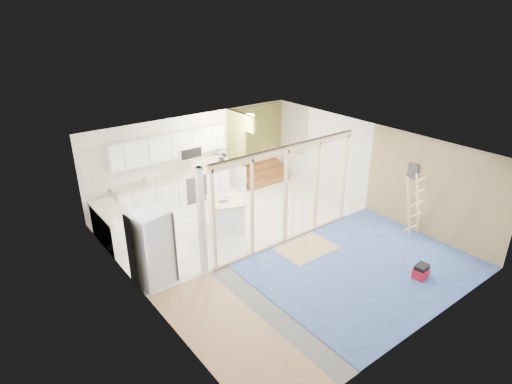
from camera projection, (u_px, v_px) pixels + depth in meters
room at (277, 199)px, 10.34m from camera, size 7.01×8.01×2.61m
floor_overlays at (276, 243)px, 10.95m from camera, size 7.00×8.00×0.03m
stud_frame at (269, 190)px, 10.09m from camera, size 4.66×0.14×2.60m
base_cabinets at (158, 200)px, 12.23m from camera, size 4.45×2.24×0.93m
upper_cabinets at (171, 146)px, 12.44m from camera, size 3.60×0.41×0.85m
green_partition at (253, 157)px, 14.28m from camera, size 2.25×1.51×2.60m
pot_rack at (222, 154)px, 11.26m from camera, size 0.52×0.52×0.72m
sheathing_panel at (433, 190)px, 10.82m from camera, size 0.02×4.00×2.60m
electrical_panel at (413, 171)px, 11.09m from camera, size 0.04×0.30×0.40m
ceiling_light at (249, 116)px, 12.80m from camera, size 0.32×0.32×0.08m
fridge at (152, 248)px, 9.13m from camera, size 0.86×0.83×1.69m
island at (226, 216)px, 11.41m from camera, size 1.17×1.17×0.89m
bowl at (224, 199)px, 11.22m from camera, size 0.27×0.27×0.06m
soap_bottle_a at (145, 179)px, 12.10m from camera, size 0.14×0.14×0.27m
soap_bottle_b at (218, 162)px, 13.53m from camera, size 0.13×0.13×0.21m
toolbox at (421, 272)px, 9.51m from camera, size 0.38×0.31×0.34m
ladder at (414, 205)px, 10.97m from camera, size 0.93×0.17×1.74m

